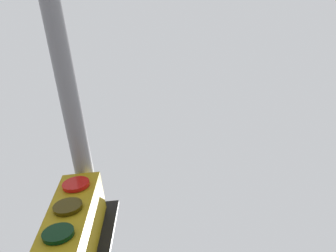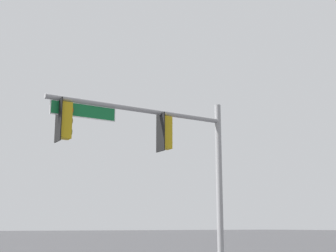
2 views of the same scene
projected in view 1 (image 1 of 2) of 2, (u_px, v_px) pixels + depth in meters
The scene contains 0 objects.
Camera 1 is at (-7.21, -6.81, 1.89)m, focal length 50.00 mm.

